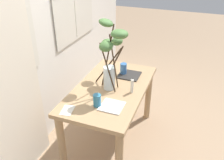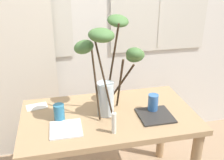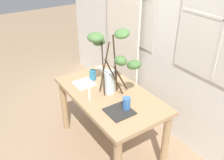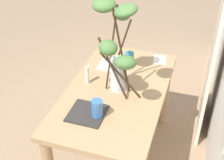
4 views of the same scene
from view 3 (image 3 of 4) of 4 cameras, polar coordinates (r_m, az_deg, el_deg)
ground at (r=3.16m, az=-0.43°, el=-14.57°), size 14.00×14.00×0.00m
back_wall_with_windows at (r=2.93m, az=13.25°, el=11.29°), size 4.53×0.14×2.61m
curtain_sheer_side at (r=3.36m, az=2.43°, el=12.88°), size 0.70×0.03×2.46m
dining_table at (r=2.76m, az=-0.48°, el=-5.32°), size 1.30×0.73×0.75m
vase_with_branches at (r=2.49m, az=-0.12°, el=4.28°), size 0.59×0.44×0.74m
drinking_glass_blue_left at (r=2.92m, az=-4.41°, el=1.20°), size 0.08×0.08×0.12m
drinking_glass_blue_right at (r=2.41m, az=3.35°, el=-5.50°), size 0.08×0.08×0.14m
plate_square_left at (r=2.87m, az=-6.42°, el=-0.81°), size 0.22×0.22×0.01m
plate_square_right at (r=2.41m, az=1.71°, el=-7.22°), size 0.25×0.25×0.01m
napkin_folded at (r=3.18m, az=-2.34°, el=2.58°), size 0.18×0.13×0.00m
pillar_candle at (r=2.55m, az=-5.24°, el=-3.09°), size 0.03×0.03×0.16m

